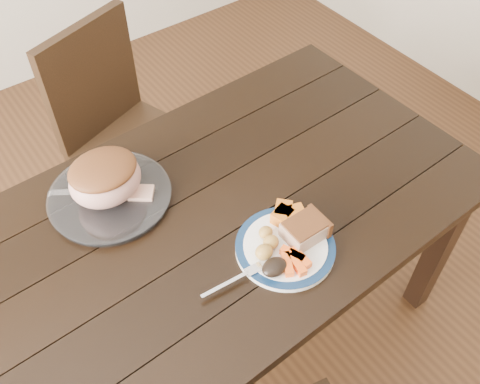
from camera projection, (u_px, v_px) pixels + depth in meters
ground at (221, 332)px, 2.10m from camera, size 4.00×4.00×0.00m
dining_table at (215, 231)px, 1.60m from camera, size 1.62×0.94×0.75m
chair_far at (121, 126)px, 2.11m from camera, size 0.54×0.54×0.93m
dinner_plate at (285, 248)px, 1.44m from camera, size 0.27×0.27×0.02m
plate_rim at (285, 246)px, 1.43m from camera, size 0.27×0.27×0.02m
serving_platter at (110, 197)px, 1.56m from camera, size 0.35×0.35×0.02m
pork_slice at (304, 230)px, 1.43m from camera, size 0.11×0.09×0.05m
roasted_potatoes at (267, 244)px, 1.41m from camera, size 0.09×0.09×0.04m
carrot_batons at (294, 260)px, 1.39m from camera, size 0.08×0.10×0.02m
pumpkin_wedges at (286, 214)px, 1.48m from camera, size 0.10×0.09×0.04m
dark_mushroom at (274, 267)px, 1.36m from camera, size 0.07×0.05×0.03m
fork at (236, 279)px, 1.36m from camera, size 0.18×0.03×0.00m
roast_joint at (105, 180)px, 1.50m from camera, size 0.21×0.18×0.14m
cut_slice at (141, 193)px, 1.54m from camera, size 0.09×0.09×0.02m
carving_knife at (124, 192)px, 1.57m from camera, size 0.28×0.20×0.01m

